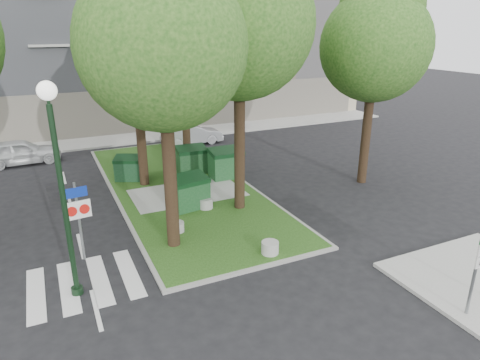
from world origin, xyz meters
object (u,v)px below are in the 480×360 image
tree_median_near_left (164,28)px  car_silver (192,134)px  tree_street_right (377,35)px  traffic_sign_pole (78,211)px  bollard_right (270,248)px  litter_bin (201,161)px  bollard_left (177,227)px  tree_median_mid (135,36)px  bollard_mid (206,203)px  dumpster_a (129,168)px  tree_median_near_right (241,8)px  street_lamp (59,169)px  tree_median_far (182,6)px  dumpster_b (189,192)px  dumpster_c (192,160)px  dumpster_d (226,163)px  car_white (21,152)px

tree_median_near_left → car_silver: bearing=68.4°
tree_street_right → traffic_sign_pole: 14.68m
bollard_right → litter_bin: litter_bin is taller
tree_street_right → bollard_left: 12.29m
tree_street_right → bollard_right: (-7.83, -4.56, -6.65)m
tree_median_mid → bollard_mid: 7.94m
dumpster_a → tree_median_near_right: bearing=-32.1°
tree_median_mid → traffic_sign_pole: (-3.56, -6.06, -5.22)m
tree_median_near_right → traffic_sign_pole: tree_median_near_right is taller
tree_street_right → street_lamp: tree_street_right is taller
tree_median_far → bollard_left: tree_median_far is taller
dumpster_b → tree_street_right: bearing=-11.3°
tree_median_near_left → tree_median_far: bearing=68.7°
car_silver → traffic_sign_pole: bearing=146.6°
tree_median_far → dumpster_c: bearing=-104.6°
tree_median_near_left → street_lamp: tree_median_near_left is taller
tree_median_near_left → litter_bin: (3.80, 7.67, -6.82)m
tree_median_near_right → dumpster_a: tree_median_near_right is taller
tree_street_right → dumpster_a: (-10.62, 4.93, -6.28)m
dumpster_d → traffic_sign_pole: traffic_sign_pole is taller
dumpster_a → litter_bin: 3.93m
tree_median_far → dumpster_d: size_ratio=7.24×
bollard_mid → car_white: size_ratio=0.14×
dumpster_d → bollard_left: bearing=-129.4°
tree_median_near_right → bollard_mid: tree_median_near_right is taller
dumpster_d → bollard_mid: dumpster_d is taller
tree_median_near_right → bollard_mid: size_ratio=19.24×
tree_median_near_right → dumpster_d: (0.91, 3.69, -7.14)m
bollard_right → bollard_mid: 4.54m
tree_median_near_right → car_white: 15.66m
bollard_mid → dumpster_d: bearing=54.2°
tree_median_near_left → tree_street_right: 10.80m
tree_street_right → dumpster_c: 10.70m
bollard_right → traffic_sign_pole: size_ratio=0.21×
tree_street_right → dumpster_a: size_ratio=6.38×
tree_median_mid → traffic_sign_pole: bearing=-120.4°
dumpster_b → car_white: (-6.50, 10.13, -0.10)m
tree_median_far → car_white: size_ratio=2.84×
tree_median_near_left → street_lamp: bearing=-156.0°
bollard_right → car_white: bearing=117.2°
tree_median_mid → traffic_sign_pole: tree_median_mid is taller
tree_median_far → bollard_right: (-1.03, -11.56, -7.99)m
tree_median_far → dumpster_d: (0.71, -3.81, -7.47)m
tree_median_far → dumpster_c: size_ratio=7.54×
bollard_left → street_lamp: bearing=-147.8°
dumpster_d → tree_median_mid: bearing=169.1°
litter_bin → traffic_sign_pole: traffic_sign_pole is taller
bollard_mid → car_white: 12.68m
traffic_sign_pole → car_white: (-1.96, 12.50, -1.05)m
dumpster_b → bollard_right: bearing=-85.6°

